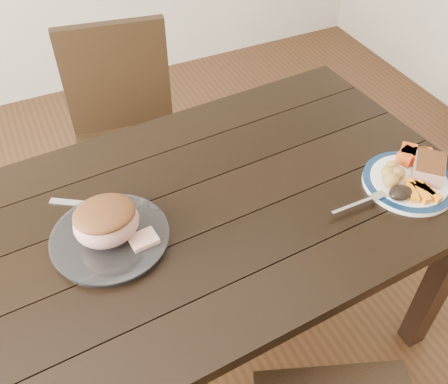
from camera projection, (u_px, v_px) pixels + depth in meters
name	position (u px, v px, depth m)	size (l,w,h in m)	color
ground	(203.00, 342.00, 1.93)	(4.00, 4.00, 0.00)	#472B16
dining_table	(197.00, 230.00, 1.47)	(1.66, 1.00, 0.75)	black
chair_far	(126.00, 130.00, 2.04)	(0.49, 0.49, 0.93)	black
dinner_plate	(408.00, 183.00, 1.47)	(0.27, 0.27, 0.02)	white
plate_rim	(409.00, 180.00, 1.46)	(0.27, 0.27, 0.02)	#0D2444
serving_platter	(110.00, 239.00, 1.31)	(0.30, 0.30, 0.02)	white
pork_slice	(429.00, 169.00, 1.46)	(0.11, 0.08, 0.05)	tan
roasted_potatoes	(392.00, 174.00, 1.45)	(0.09, 0.09, 0.04)	gold
carrot_batons	(421.00, 191.00, 1.41)	(0.09, 0.11, 0.02)	orange
pumpkin_wedges	(414.00, 156.00, 1.51)	(0.11, 0.10, 0.04)	#EB4F1A
dark_mushroom	(401.00, 193.00, 1.40)	(0.07, 0.05, 0.03)	black
fork	(362.00, 202.00, 1.40)	(0.18, 0.03, 0.00)	silver
roast_joint	(107.00, 223.00, 1.27)	(0.17, 0.15, 0.11)	tan
cut_slice	(144.00, 240.00, 1.29)	(0.07, 0.06, 0.02)	tan
carving_knife	(125.00, 207.00, 1.40)	(0.28, 0.19, 0.01)	silver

